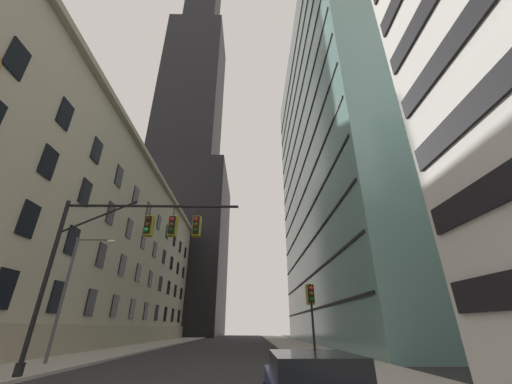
% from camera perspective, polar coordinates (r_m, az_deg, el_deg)
% --- Properties ---
extents(station_building, '(14.21, 68.78, 23.45)m').
position_cam_1_polar(station_building, '(44.53, -29.49, -9.19)').
color(station_building, '#B2A88E').
rests_on(station_building, ground).
extents(dark_skyscraper, '(27.61, 27.61, 206.15)m').
position_cam_1_polar(dark_skyscraper, '(102.64, -13.01, 11.96)').
color(dark_skyscraper, black).
rests_on(dark_skyscraper, ground).
extents(glass_office_midrise, '(18.62, 44.25, 54.44)m').
position_cam_1_polar(glass_office_midrise, '(50.84, 18.85, 6.27)').
color(glass_office_midrise, gray).
rests_on(glass_office_midrise, ground).
extents(traffic_signal_mast, '(9.09, 0.63, 7.92)m').
position_cam_1_polar(traffic_signal_mast, '(15.91, -22.48, -8.57)').
color(traffic_signal_mast, black).
rests_on(traffic_signal_mast, sidewalk_left).
extents(traffic_light_near_right, '(0.40, 0.63, 3.97)m').
position_cam_1_polar(traffic_light_near_right, '(16.71, 10.68, -19.92)').
color(traffic_light_near_right, black).
rests_on(traffic_light_near_right, sidewalk_right).
extents(street_lamppost, '(2.55, 0.32, 7.26)m').
position_cam_1_polar(street_lamppost, '(22.17, -32.23, -14.79)').
color(street_lamppost, '#47474C').
rests_on(street_lamppost, sidewalk_left).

